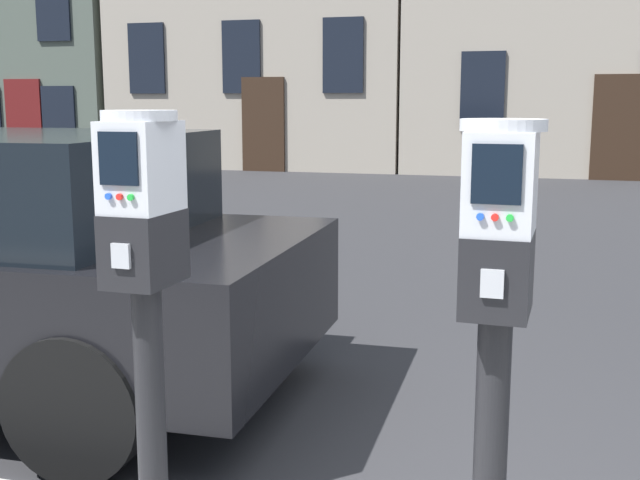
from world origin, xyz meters
TOP-DOWN VIEW (x-y plane):
  - parking_meter_near_kerb at (-0.63, -0.18)m, footprint 0.22×0.26m
  - parking_meter_twin_adjacent at (0.38, -0.18)m, footprint 0.22×0.26m

SIDE VIEW (x-z plane):
  - parking_meter_twin_adjacent at x=0.38m, z-range 0.41..1.81m
  - parking_meter_near_kerb at x=-0.63m, z-range 0.41..1.83m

